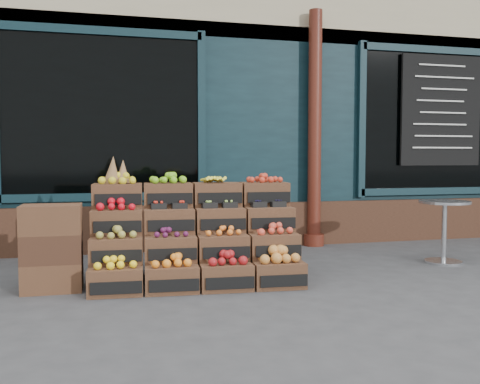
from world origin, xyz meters
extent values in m
plane|color=#3C3C3E|center=(0.00, 0.00, 0.00)|extent=(60.00, 60.00, 0.00)
cube|color=black|center=(0.00, 5.20, 2.40)|extent=(12.00, 6.00, 4.80)
cube|color=black|center=(0.00, 2.25, 1.50)|extent=(12.00, 0.12, 3.00)
cube|color=#3E2519|center=(0.00, 2.18, 0.30)|extent=(12.00, 0.18, 0.60)
cube|color=black|center=(-1.60, 2.18, 1.75)|extent=(2.40, 0.06, 2.00)
cube|color=black|center=(3.20, 2.18, 1.75)|extent=(2.40, 0.06, 2.00)
cylinder|color=#511D12|center=(1.20, 2.05, 1.60)|extent=(0.18, 0.18, 3.20)
cube|color=black|center=(3.20, 2.10, 1.90)|extent=(1.30, 0.04, 1.60)
cube|color=#523320|center=(-1.52, 0.04, 0.12)|extent=(0.50, 0.37, 0.24)
cube|color=black|center=(-1.53, -0.14, 0.10)|extent=(0.44, 0.05, 0.11)
cube|color=yellow|center=(-1.52, 0.04, 0.28)|extent=(0.40, 0.28, 0.08)
cube|color=#523320|center=(-1.02, 0.00, 0.12)|extent=(0.50, 0.37, 0.24)
cube|color=black|center=(-1.03, -0.18, 0.10)|extent=(0.44, 0.05, 0.11)
cube|color=orange|center=(-1.02, 0.00, 0.28)|extent=(0.40, 0.28, 0.09)
cube|color=#523320|center=(-0.52, -0.04, 0.12)|extent=(0.50, 0.37, 0.24)
cube|color=black|center=(-0.54, -0.21, 0.10)|extent=(0.44, 0.05, 0.11)
cube|color=maroon|center=(-0.52, -0.04, 0.29)|extent=(0.40, 0.28, 0.09)
cube|color=#523320|center=(-0.03, -0.07, 0.12)|extent=(0.50, 0.37, 0.24)
cube|color=black|center=(-0.04, -0.25, 0.10)|extent=(0.44, 0.05, 0.11)
cube|color=#CA7E35|center=(-0.03, -0.07, 0.30)|extent=(0.40, 0.28, 0.11)
cube|color=#523320|center=(-1.50, 0.24, 0.36)|extent=(0.50, 0.37, 0.24)
cube|color=black|center=(-1.51, 0.06, 0.34)|extent=(0.44, 0.05, 0.11)
cube|color=olive|center=(-1.50, 0.24, 0.52)|extent=(0.40, 0.28, 0.08)
cube|color=#523320|center=(-1.01, 0.20, 0.36)|extent=(0.50, 0.37, 0.24)
cube|color=black|center=(-1.02, 0.03, 0.34)|extent=(0.44, 0.05, 0.11)
cube|color=#52173E|center=(-1.01, 0.20, 0.51)|extent=(0.40, 0.28, 0.06)
cube|color=#523320|center=(-0.51, 0.17, 0.36)|extent=(0.50, 0.37, 0.24)
cube|color=black|center=(-0.52, -0.01, 0.34)|extent=(0.44, 0.05, 0.11)
cube|color=orange|center=(-0.51, 0.17, 0.51)|extent=(0.40, 0.28, 0.06)
cube|color=#523320|center=(-0.01, 0.13, 0.36)|extent=(0.50, 0.37, 0.24)
cube|color=black|center=(-0.03, -0.05, 0.34)|extent=(0.44, 0.05, 0.11)
cube|color=#D3422E|center=(-0.01, 0.13, 0.52)|extent=(0.40, 0.28, 0.08)
cube|color=#523320|center=(-1.49, 0.44, 0.60)|extent=(0.50, 0.37, 0.24)
cube|color=black|center=(-1.50, 0.26, 0.57)|extent=(0.44, 0.05, 0.11)
cube|color=red|center=(-1.49, 0.44, 0.76)|extent=(0.40, 0.28, 0.08)
cube|color=#523320|center=(-0.99, 0.40, 0.60)|extent=(0.50, 0.37, 0.24)
cube|color=black|center=(-1.00, 0.23, 0.57)|extent=(0.44, 0.05, 0.11)
cube|color=red|center=(-0.99, 0.40, 0.73)|extent=(0.40, 0.28, 0.03)
cube|color=#523320|center=(-0.49, 0.37, 0.60)|extent=(0.50, 0.37, 0.24)
cube|color=black|center=(-0.51, 0.19, 0.57)|extent=(0.44, 0.05, 0.11)
cube|color=#9FCC51|center=(-0.49, 0.37, 0.73)|extent=(0.40, 0.28, 0.03)
cube|color=#523320|center=(0.00, 0.33, 0.60)|extent=(0.50, 0.37, 0.24)
cube|color=black|center=(-0.01, 0.16, 0.57)|extent=(0.44, 0.05, 0.11)
cube|color=black|center=(0.00, 0.33, 0.73)|extent=(0.40, 0.28, 0.03)
cube|color=#523320|center=(-1.47, 0.64, 0.84)|extent=(0.50, 0.37, 0.24)
cube|color=black|center=(-1.49, 0.47, 0.81)|extent=(0.44, 0.05, 0.11)
cube|color=gold|center=(-1.47, 0.64, 1.00)|extent=(0.40, 0.28, 0.08)
cube|color=#523320|center=(-0.98, 0.61, 0.84)|extent=(0.50, 0.37, 0.24)
cube|color=black|center=(-0.99, 0.43, 0.81)|extent=(0.44, 0.05, 0.11)
cube|color=#72BD1E|center=(-0.98, 0.61, 1.00)|extent=(0.40, 0.28, 0.08)
cube|color=#523320|center=(-0.48, 0.57, 0.84)|extent=(0.50, 0.37, 0.24)
cube|color=black|center=(-0.49, 0.39, 0.81)|extent=(0.44, 0.05, 0.11)
cube|color=yellow|center=(-0.48, 0.57, 0.99)|extent=(0.40, 0.28, 0.07)
cube|color=#523320|center=(0.02, 0.53, 0.84)|extent=(0.50, 0.37, 0.24)
cube|color=black|center=(0.00, 0.36, 0.81)|extent=(0.44, 0.05, 0.11)
cube|color=red|center=(0.02, 0.53, 0.99)|extent=(0.40, 0.28, 0.07)
cube|color=#3E2519|center=(-0.76, 0.18, 0.12)|extent=(1.99, 0.47, 0.24)
cube|color=#3E2519|center=(-0.74, 0.39, 0.24)|extent=(1.99, 0.47, 0.48)
cube|color=#3E2519|center=(-0.73, 0.59, 0.36)|extent=(1.99, 0.47, 0.72)
cone|color=olive|center=(-1.52, 0.64, 1.10)|extent=(0.17, 0.17, 0.28)
cone|color=olive|center=(-1.42, 0.68, 1.08)|extent=(0.15, 0.15, 0.24)
cube|color=#523320|center=(-2.07, 0.31, 0.13)|extent=(0.53, 0.37, 0.26)
cube|color=#3E2519|center=(-2.07, 0.31, 0.39)|extent=(0.53, 0.37, 0.26)
cube|color=#523320|center=(-2.07, 0.31, 0.66)|extent=(0.53, 0.37, 0.26)
cylinder|color=silver|center=(2.18, 0.53, 0.01)|extent=(0.42, 0.42, 0.03)
cylinder|color=silver|center=(2.18, 0.53, 0.35)|extent=(0.06, 0.06, 0.69)
cylinder|color=silver|center=(2.18, 0.53, 0.71)|extent=(0.57, 0.57, 0.03)
imported|color=#1E6C33|center=(-1.63, 2.65, 1.11)|extent=(0.95, 0.81, 2.22)
camera|label=1|loc=(-1.61, -4.79, 1.22)|focal=40.00mm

